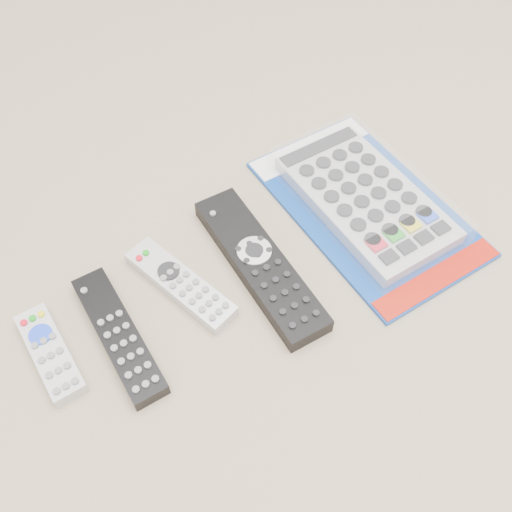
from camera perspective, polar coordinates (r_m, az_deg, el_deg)
remote_small_grey at (r=0.75m, az=-19.89°, el=-9.12°), size 0.06×0.14×0.02m
remote_slim_black at (r=0.74m, az=-13.55°, el=-7.71°), size 0.07×0.20×0.02m
remote_silver_dvd at (r=0.77m, az=-7.53°, el=-2.79°), size 0.07×0.18×0.02m
remote_large_black at (r=0.77m, az=0.39°, el=-0.81°), size 0.11×0.27×0.03m
jumbo_remote_packaged at (r=0.85m, az=10.92°, el=5.75°), size 0.25×0.37×0.05m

